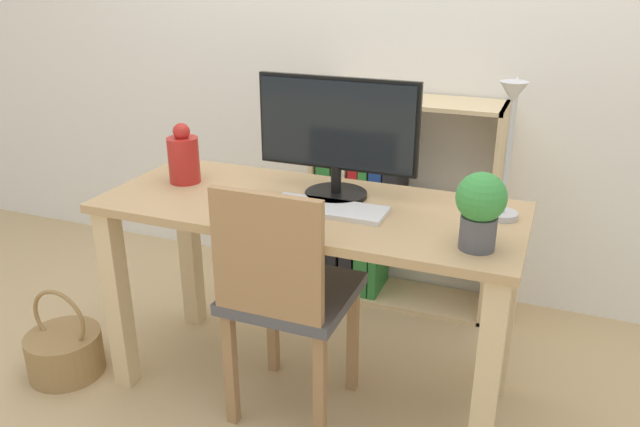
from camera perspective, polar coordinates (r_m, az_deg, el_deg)
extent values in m
plane|color=tan|center=(2.46, -0.89, -15.35)|extent=(10.00, 10.00, 0.00)
cube|color=silver|center=(2.87, 6.68, 18.02)|extent=(8.00, 0.05, 2.60)
cube|color=tan|center=(2.10, -1.01, 0.54)|extent=(1.42, 0.59, 0.03)
cube|color=#D8BC8C|center=(2.39, -18.03, -7.55)|extent=(0.07, 0.07, 0.71)
cube|color=#D8BC8C|center=(1.94, 14.99, -14.84)|extent=(0.07, 0.07, 0.71)
cube|color=#D8BC8C|center=(2.73, -11.81, -3.13)|extent=(0.07, 0.07, 0.71)
cube|color=#D8BC8C|center=(2.34, 16.58, -8.11)|extent=(0.07, 0.07, 0.71)
cylinder|color=black|center=(2.16, 1.46, 1.77)|extent=(0.22, 0.22, 0.02)
cylinder|color=black|center=(2.14, 1.48, 3.17)|extent=(0.04, 0.04, 0.10)
cube|color=black|center=(2.09, 1.58, 8.20)|extent=(0.56, 0.02, 0.31)
cube|color=black|center=(2.08, 1.53, 8.16)|extent=(0.53, 0.03, 0.29)
cube|color=silver|center=(2.03, 0.74, 0.48)|extent=(0.38, 0.14, 0.02)
cylinder|color=#B2231E|center=(2.33, -12.35, 4.80)|extent=(0.11, 0.11, 0.17)
sphere|color=#B2231E|center=(2.31, -12.56, 7.32)|extent=(0.06, 0.06, 0.06)
cylinder|color=#B7B7BC|center=(2.06, 16.27, -0.12)|extent=(0.10, 0.10, 0.02)
cylinder|color=#B7B7BC|center=(1.99, 16.94, 5.72)|extent=(0.02, 0.02, 0.42)
cylinder|color=#B7B7BC|center=(1.89, 17.48, 11.38)|extent=(0.01, 0.10, 0.01)
cone|color=#B7B7BC|center=(1.85, 17.26, 10.53)|extent=(0.08, 0.08, 0.06)
cylinder|color=#4C4C51|center=(1.80, 14.22, -1.69)|extent=(0.10, 0.10, 0.10)
sphere|color=#388C3D|center=(1.77, 14.54, 1.44)|extent=(0.14, 0.14, 0.14)
cube|color=#4C4C51|center=(2.12, -2.48, -7.26)|extent=(0.40, 0.40, 0.04)
cube|color=#9E754C|center=(1.87, -4.90, -3.92)|extent=(0.36, 0.03, 0.40)
cube|color=#9E754C|center=(2.19, -8.15, -13.82)|extent=(0.04, 0.04, 0.44)
cube|color=#9E754C|center=(2.07, 0.00, -15.90)|extent=(0.04, 0.04, 0.44)
cube|color=#9E754C|center=(2.42, -4.35, -9.74)|extent=(0.04, 0.04, 0.44)
cube|color=#9E754C|center=(2.32, 3.02, -11.31)|extent=(0.04, 0.04, 0.44)
cube|color=#D8BC8C|center=(2.96, 0.10, 1.95)|extent=(0.02, 0.28, 0.95)
cube|color=#D8BC8C|center=(2.79, 15.55, -0.19)|extent=(0.02, 0.28, 0.95)
cube|color=#D8BC8C|center=(3.05, 7.16, -7.32)|extent=(0.82, 0.28, 0.02)
cube|color=#D8BC8C|center=(2.72, 8.09, 10.16)|extent=(0.82, 0.28, 0.02)
cube|color=#D8BC8C|center=(2.85, 7.59, 0.92)|extent=(0.78, 0.28, 0.02)
cube|color=black|center=(3.05, 0.80, -2.70)|extent=(0.04, 0.24, 0.40)
cube|color=black|center=(3.06, 1.73, -3.95)|extent=(0.05, 0.24, 0.27)
cube|color=black|center=(3.01, 3.02, -3.21)|extent=(0.06, 0.24, 0.38)
cube|color=#2D7F38|center=(3.01, 4.37, -4.02)|extent=(0.07, 0.24, 0.32)
cube|color=#2D7F38|center=(3.00, 5.41, -4.57)|extent=(0.04, 0.24, 0.27)
cube|color=#2D7F38|center=(2.89, 1.08, 5.23)|extent=(0.07, 0.24, 0.35)
cube|color=beige|center=(2.86, 2.47, 5.21)|extent=(0.06, 0.24, 0.36)
cube|color=red|center=(2.85, 3.73, 4.69)|extent=(0.04, 0.24, 0.32)
cube|color=#2D7F38|center=(2.84, 4.61, 4.25)|extent=(0.04, 0.24, 0.29)
cube|color=navy|center=(2.82, 5.73, 4.63)|extent=(0.06, 0.24, 0.34)
cube|color=black|center=(2.80, 7.01, 4.25)|extent=(0.06, 0.24, 0.32)
cylinder|color=#997547|center=(2.66, -22.27, -11.74)|extent=(0.28, 0.28, 0.17)
torus|color=#997547|center=(2.59, -22.76, -8.86)|extent=(0.24, 0.02, 0.24)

